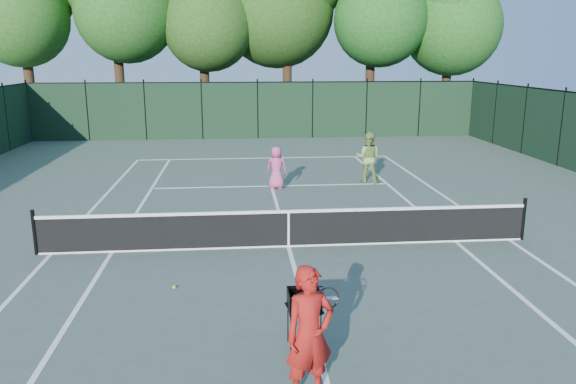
{
  "coord_description": "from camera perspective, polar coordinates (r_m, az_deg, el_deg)",
  "views": [
    {
      "loc": [
        -1.18,
        -12.63,
        4.45
      ],
      "look_at": [
        0.08,
        1.0,
        1.1
      ],
      "focal_mm": 35.0,
      "sensor_mm": 36.0,
      "label": 1
    }
  ],
  "objects": [
    {
      "name": "sideline_singles_right",
      "position": [
        14.4,
        16.65,
        -4.84
      ],
      "size": [
        0.1,
        23.77,
        0.01
      ],
      "primitive_type": "cube",
      "color": "white",
      "rests_on": "ground"
    },
    {
      "name": "center_service_line",
      "position": [
        13.44,
        0.05,
        -5.57
      ],
      "size": [
        0.1,
        12.8,
        0.01
      ],
      "primitive_type": "cube",
      "color": "white",
      "rests_on": "ground"
    },
    {
      "name": "coach",
      "position": [
        7.49,
        2.21,
        -14.3
      ],
      "size": [
        0.86,
        0.84,
        1.86
      ],
      "rotation": [
        0.0,
        0.0,
        0.32
      ],
      "color": "#A81813",
      "rests_on": "ground"
    },
    {
      "name": "fence_far",
      "position": [
        30.79,
        -3.09,
        8.24
      ],
      "size": [
        24.0,
        0.05,
        3.0
      ],
      "primitive_type": "cube",
      "color": "black",
      "rests_on": "ground"
    },
    {
      "name": "sideline_singles_left",
      "position": [
        13.71,
        -17.43,
        -5.84
      ],
      "size": [
        0.1,
        23.77,
        0.01
      ],
      "primitive_type": "cube",
      "color": "white",
      "rests_on": "ground"
    },
    {
      "name": "tennis_net",
      "position": [
        13.29,
        0.05,
        -3.64
      ],
      "size": [
        11.69,
        0.09,
        1.06
      ],
      "color": "black",
      "rests_on": "ground"
    },
    {
      "name": "tree_5",
      "position": [
        37.29,
        16.28,
        18.25
      ],
      "size": [
        5.8,
        5.8,
        12.23
      ],
      "color": "black",
      "rests_on": "ground"
    },
    {
      "name": "player_pink",
      "position": [
        19.09,
        -1.17,
        2.5
      ],
      "size": [
        0.81,
        0.64,
        1.45
      ],
      "rotation": [
        0.0,
        0.0,
        2.87
      ],
      "color": "#C3447C",
      "rests_on": "ground"
    },
    {
      "name": "sideline_doubles_left",
      "position": [
        14.06,
        -22.92,
        -5.81
      ],
      "size": [
        0.1,
        23.77,
        0.01
      ],
      "primitive_type": "cube",
      "color": "white",
      "rests_on": "ground"
    },
    {
      "name": "loose_ball_midcourt",
      "position": [
        11.34,
        -11.49,
        -9.45
      ],
      "size": [
        0.07,
        0.07,
        0.07
      ],
      "primitive_type": "sphere",
      "color": "#C4DD2D",
      "rests_on": "ground"
    },
    {
      "name": "ground",
      "position": [
        13.44,
        0.05,
        -5.58
      ],
      "size": [
        90.0,
        90.0,
        0.0
      ],
      "primitive_type": "plane",
      "color": "#455349",
      "rests_on": "ground"
    },
    {
      "name": "baseline_far",
      "position": [
        24.94,
        -2.49,
        3.47
      ],
      "size": [
        10.97,
        0.1,
        0.01
      ],
      "primitive_type": "cube",
      "color": "white",
      "rests_on": "ground"
    },
    {
      "name": "service_line_far",
      "position": [
        19.58,
        -1.69,
        0.62
      ],
      "size": [
        8.23,
        0.1,
        0.01
      ],
      "primitive_type": "cube",
      "color": "white",
      "rests_on": "ground"
    },
    {
      "name": "ball_hopper",
      "position": [
        8.73,
        1.65,
        -11.01
      ],
      "size": [
        0.57,
        0.57,
        0.95
      ],
      "rotation": [
        0.0,
        0.0,
        0.16
      ],
      "color": "black",
      "rests_on": "ground"
    },
    {
      "name": "sideline_doubles_right",
      "position": [
        14.96,
        21.54,
        -4.54
      ],
      "size": [
        0.1,
        23.77,
        0.01
      ],
      "primitive_type": "cube",
      "color": "white",
      "rests_on": "ground"
    },
    {
      "name": "player_green",
      "position": [
        20.14,
        8.14,
        3.49
      ],
      "size": [
        1.07,
        0.96,
        1.82
      ],
      "rotation": [
        0.0,
        0.0,
        2.78
      ],
      "color": "#80A150",
      "rests_on": "ground"
    }
  ]
}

